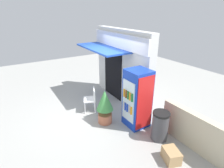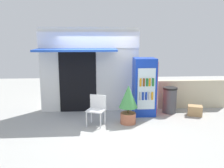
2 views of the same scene
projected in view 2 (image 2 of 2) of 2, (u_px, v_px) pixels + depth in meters
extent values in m
plane|color=#A3A39E|center=(99.00, 125.00, 6.91)|extent=(16.00, 16.00, 0.00)
cube|color=silver|center=(90.00, 70.00, 8.09)|extent=(3.24, 0.31, 2.77)
cube|color=white|center=(89.00, 40.00, 7.71)|extent=(3.24, 0.08, 0.51)
cube|color=#1E47B2|center=(76.00, 50.00, 7.29)|extent=(2.44, 1.00, 0.06)
cube|color=black|center=(78.00, 82.00, 7.97)|extent=(1.20, 0.03, 2.03)
cube|color=#1438B2|center=(144.00, 87.00, 7.69)|extent=(0.67, 0.65, 1.82)
cube|color=silver|center=(146.00, 89.00, 7.36)|extent=(0.54, 0.02, 1.27)
cube|color=red|center=(155.00, 87.00, 7.72)|extent=(0.02, 0.58, 1.64)
cylinder|color=#B2B2B7|center=(140.00, 96.00, 7.38)|extent=(0.06, 0.06, 0.24)
cylinder|color=#1938A5|center=(143.00, 96.00, 7.38)|extent=(0.06, 0.06, 0.24)
cylinder|color=#1938A5|center=(146.00, 96.00, 7.39)|extent=(0.06, 0.06, 0.24)
cylinder|color=#B2B2B7|center=(149.00, 96.00, 7.40)|extent=(0.06, 0.06, 0.24)
cylinder|color=orange|center=(152.00, 96.00, 7.40)|extent=(0.06, 0.06, 0.24)
cylinder|color=orange|center=(141.00, 82.00, 7.29)|extent=(0.06, 0.06, 0.24)
cylinder|color=brown|center=(144.00, 82.00, 7.30)|extent=(0.06, 0.06, 0.24)
cylinder|color=#196B2D|center=(147.00, 82.00, 7.31)|extent=(0.06, 0.06, 0.24)
cylinder|color=orange|center=(150.00, 82.00, 7.31)|extent=(0.06, 0.06, 0.24)
cylinder|color=#196B2D|center=(153.00, 82.00, 7.32)|extent=(0.06, 0.06, 0.24)
cylinder|color=white|center=(87.00, 119.00, 6.76)|extent=(0.04, 0.04, 0.42)
cylinder|color=white|center=(101.00, 121.00, 6.63)|extent=(0.04, 0.04, 0.42)
cylinder|color=white|center=(91.00, 116.00, 7.08)|extent=(0.04, 0.04, 0.42)
cylinder|color=white|center=(105.00, 117.00, 6.95)|extent=(0.04, 0.04, 0.42)
cube|color=white|center=(96.00, 110.00, 6.81)|extent=(0.59, 0.55, 0.04)
cube|color=white|center=(98.00, 101.00, 6.93)|extent=(0.45, 0.22, 0.39)
cylinder|color=#BC6B4C|center=(128.00, 118.00, 7.03)|extent=(0.45, 0.45, 0.31)
cylinder|color=brown|center=(128.00, 110.00, 6.99)|extent=(0.05, 0.05, 0.17)
cone|color=#47994C|center=(128.00, 96.00, 6.91)|extent=(0.53, 0.53, 0.65)
cylinder|color=#47474C|center=(170.00, 101.00, 7.97)|extent=(0.45, 0.45, 0.79)
cylinder|color=black|center=(170.00, 88.00, 7.89)|extent=(0.47, 0.47, 0.06)
cube|color=beige|center=(191.00, 94.00, 8.52)|extent=(2.41, 0.22, 0.98)
cube|color=tan|center=(195.00, 111.00, 7.73)|extent=(0.52, 0.46, 0.31)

